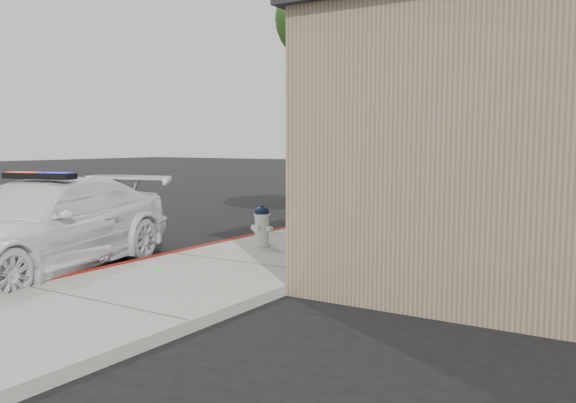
{
  "coord_description": "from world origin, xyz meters",
  "views": [
    {
      "loc": [
        7.67,
        -7.99,
        2.15
      ],
      "look_at": [
        1.25,
        2.13,
        0.98
      ],
      "focal_mm": 37.31,
      "sensor_mm": 36.0,
      "label": 1
    }
  ],
  "objects_px": {
    "police_car": "(41,226)",
    "street_tree_near": "(359,17)",
    "fire_hydrant": "(262,226)",
    "street_tree_mid": "(412,50)",
    "street_tree_far": "(455,89)"
  },
  "relations": [
    {
      "from": "police_car",
      "to": "street_tree_near",
      "type": "distance_m",
      "value": 8.75
    },
    {
      "from": "fire_hydrant",
      "to": "street_tree_near",
      "type": "distance_m",
      "value": 6.03
    },
    {
      "from": "police_car",
      "to": "street_tree_near",
      "type": "relative_size",
      "value": 0.85
    },
    {
      "from": "street_tree_mid",
      "to": "street_tree_far",
      "type": "xyz_separation_m",
      "value": [
        0.46,
        3.1,
        -0.99
      ]
    },
    {
      "from": "police_car",
      "to": "fire_hydrant",
      "type": "relative_size",
      "value": 7.15
    },
    {
      "from": "street_tree_near",
      "to": "street_tree_mid",
      "type": "xyz_separation_m",
      "value": [
        -0.51,
        4.88,
        -0.11
      ]
    },
    {
      "from": "fire_hydrant",
      "to": "street_tree_mid",
      "type": "bearing_deg",
      "value": 91.2
    },
    {
      "from": "police_car",
      "to": "street_tree_far",
      "type": "distance_m",
      "value": 15.71
    },
    {
      "from": "fire_hydrant",
      "to": "street_tree_far",
      "type": "height_order",
      "value": "street_tree_far"
    },
    {
      "from": "police_car",
      "to": "street_tree_near",
      "type": "xyz_separation_m",
      "value": [
        2.28,
        7.21,
        4.39
      ]
    },
    {
      "from": "fire_hydrant",
      "to": "police_car",
      "type": "bearing_deg",
      "value": -123.62
    },
    {
      "from": "police_car",
      "to": "fire_hydrant",
      "type": "distance_m",
      "value": 3.96
    },
    {
      "from": "street_tree_mid",
      "to": "street_tree_far",
      "type": "distance_m",
      "value": 3.29
    },
    {
      "from": "street_tree_far",
      "to": "street_tree_near",
      "type": "bearing_deg",
      "value": -89.63
    },
    {
      "from": "police_car",
      "to": "street_tree_mid",
      "type": "distance_m",
      "value": 12.95
    }
  ]
}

